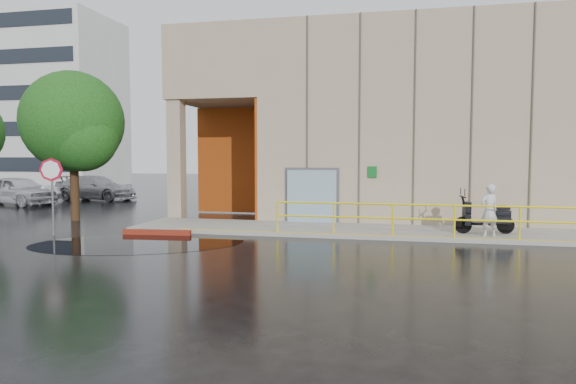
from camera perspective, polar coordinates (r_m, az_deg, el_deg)
name	(u,v)px	position (r m, az deg, el deg)	size (l,w,h in m)	color
ground	(268,254)	(14.22, -2.19, -6.90)	(120.00, 120.00, 0.00)	black
sidewalk	(414,232)	(18.21, 13.79, -4.37)	(20.00, 3.00, 0.15)	gray
building	(436,123)	(24.60, 16.15, 7.38)	(20.00, 10.17, 8.00)	tan
guardrail	(423,220)	(16.81, 14.79, -3.00)	(9.56, 0.06, 1.03)	yellow
distant_building	(48,103)	(52.32, -25.10, 8.91)	(12.00, 8.08, 15.00)	#BCBCB7
person	(489,210)	(17.43, 21.45, -1.90)	(0.61, 0.40, 1.66)	silver
scooter	(485,208)	(18.01, 21.09, -1.64)	(1.96, 0.90, 1.49)	black
stop_sign	(52,179)	(19.04, -24.79, 1.29)	(0.78, 0.23, 2.63)	#5E5E63
red_curb	(157,232)	(18.13, -14.37, -4.36)	(2.40, 0.18, 0.18)	maroon
puddle	(139,243)	(16.62, -16.22, -5.46)	(6.47, 3.98, 0.01)	black
car_a	(20,191)	(31.83, -27.66, 0.13)	(1.87, 4.65, 1.58)	silver
car_b	(17,190)	(33.15, -27.89, 0.16)	(1.56, 4.47, 1.47)	white
car_c	(96,188)	(33.59, -20.58, 0.44)	(2.10, 5.17, 1.50)	#A5A7AC
tree_near	(75,125)	(23.05, -22.59, 6.85)	(4.14, 4.14, 6.20)	black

